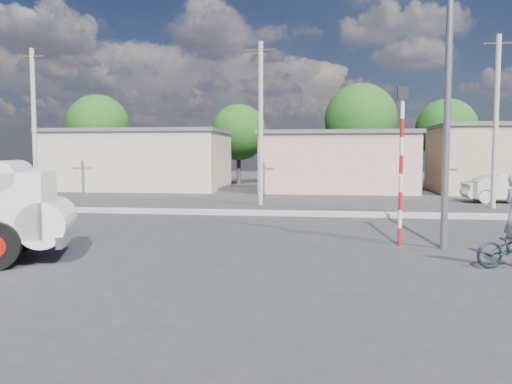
# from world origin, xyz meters

# --- Properties ---
(ground_plane) EXTENTS (120.00, 120.00, 0.00)m
(ground_plane) POSITION_xyz_m (0.00, 0.00, 0.00)
(ground_plane) COLOR #2C2C2F
(ground_plane) RESTS_ON ground
(median) EXTENTS (40.00, 0.80, 0.16)m
(median) POSITION_xyz_m (0.00, 8.00, 0.08)
(median) COLOR #99968E
(median) RESTS_ON ground
(car_cream) EXTENTS (4.42, 1.61, 1.45)m
(car_cream) POSITION_xyz_m (10.63, 14.85, 0.72)
(car_cream) COLOR beige
(car_cream) RESTS_ON ground
(traffic_pole) EXTENTS (0.28, 0.18, 4.36)m
(traffic_pole) POSITION_xyz_m (3.20, 1.50, 2.59)
(traffic_pole) COLOR red
(traffic_pole) RESTS_ON ground
(streetlight) EXTENTS (2.34, 0.22, 9.00)m
(streetlight) POSITION_xyz_m (4.14, 1.20, 4.96)
(streetlight) COLOR slate
(streetlight) RESTS_ON ground
(building_row) EXTENTS (37.80, 7.30, 4.44)m
(building_row) POSITION_xyz_m (1.10, 22.00, 2.13)
(building_row) COLOR beige
(building_row) RESTS_ON ground
(tree_row) EXTENTS (34.13, 7.32, 8.10)m
(tree_row) POSITION_xyz_m (-2.27, 28.62, 4.83)
(tree_row) COLOR #38281E
(tree_row) RESTS_ON ground
(utility_poles) EXTENTS (35.40, 0.24, 8.00)m
(utility_poles) POSITION_xyz_m (3.25, 12.00, 4.07)
(utility_poles) COLOR #99968E
(utility_poles) RESTS_ON ground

